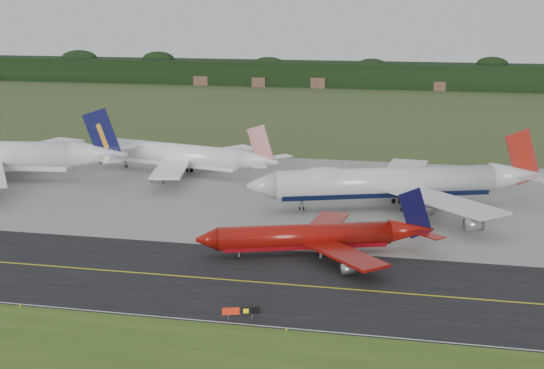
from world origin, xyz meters
The scene contains 12 objects.
ground centered at (0.00, 0.00, 0.00)m, with size 600.00×600.00×0.00m, color #334620.
taxiway centered at (0.00, -4.00, 0.01)m, with size 400.00×32.00×0.02m, color black.
apron centered at (0.00, 51.00, 0.01)m, with size 400.00×78.00×0.01m, color gray.
taxiway_centreline centered at (0.00, -4.00, 0.03)m, with size 400.00×0.40×0.00m, color gold.
taxiway_edge_line centered at (0.00, -19.50, 0.03)m, with size 400.00×0.25×0.00m, color silver.
horizon_treeline centered at (0.00, 273.76, 5.47)m, with size 700.00×25.00×12.00m.
jet_ba_747 centered at (17.76, 43.95, 5.45)m, with size 61.68×49.65×16.02m.
jet_red_737 centered at (6.62, 11.37, 3.05)m, with size 39.71×31.46×11.03m.
jet_star_tail centered at (-35.51, 64.66, 4.67)m, with size 52.63×43.23×14.00m.
taxiway_sign centered at (0.71, -17.98, 1.20)m, with size 4.93×1.75×1.70m.
edge_marker_left centered at (-30.52, -20.50, 0.25)m, with size 0.16×0.16×0.50m, color yellow.
edge_marker_center centered at (7.45, -20.50, 0.25)m, with size 0.16×0.16×0.50m, color yellow.
Camera 1 is at (24.74, -109.71, 41.55)m, focal length 50.00 mm.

